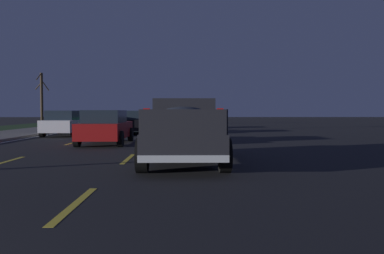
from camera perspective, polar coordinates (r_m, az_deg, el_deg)
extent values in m
plane|color=black|center=(27.93, -8.51, -0.67)|extent=(144.00, 144.00, 0.00)
cube|color=slate|center=(29.79, -22.88, -0.53)|extent=(108.00, 4.00, 0.12)
cube|color=yellow|center=(6.32, -17.51, -11.22)|extent=(2.40, 0.14, 0.01)
cube|color=yellow|center=(11.80, -9.79, -4.83)|extent=(2.40, 0.14, 0.01)
cube|color=yellow|center=(17.42, -7.05, -2.49)|extent=(2.40, 0.14, 0.01)
cube|color=yellow|center=(23.94, -5.49, -1.15)|extent=(2.40, 0.14, 0.01)
cube|color=yellow|center=(30.18, -4.64, -0.42)|extent=(2.40, 0.14, 0.01)
cube|color=yellow|center=(36.81, -4.04, 0.09)|extent=(2.40, 0.14, 0.01)
cube|color=yellow|center=(42.88, -3.66, 0.41)|extent=(2.40, 0.14, 0.01)
cube|color=yellow|center=(49.00, -3.38, 0.66)|extent=(2.40, 0.14, 0.01)
cube|color=yellow|center=(54.36, -3.18, 0.83)|extent=(2.40, 0.14, 0.01)
cube|color=yellow|center=(60.06, -3.00, 0.98)|extent=(2.40, 0.14, 0.01)
cube|color=yellow|center=(66.88, -2.84, 1.13)|extent=(2.40, 0.14, 0.01)
cube|color=yellow|center=(73.84, -2.70, 1.24)|extent=(2.40, 0.14, 0.01)
cube|color=yellow|center=(79.83, -2.60, 1.33)|extent=(2.40, 0.14, 0.01)
cube|color=yellow|center=(12.23, -26.75, -4.80)|extent=(2.40, 0.14, 0.01)
cube|color=yellow|center=(18.47, -17.80, -2.31)|extent=(2.40, 0.14, 0.01)
cube|color=yellow|center=(24.09, -13.89, -1.19)|extent=(2.40, 0.14, 0.01)
cube|color=yellow|center=(29.55, -11.54, -0.52)|extent=(2.40, 0.14, 0.01)
cube|color=yellow|center=(35.65, -9.79, -0.02)|extent=(2.40, 0.14, 0.01)
cube|color=yellow|center=(42.02, -8.50, 0.35)|extent=(2.40, 0.14, 0.01)
cube|color=yellow|center=(47.04, -7.74, 0.57)|extent=(2.40, 0.14, 0.01)
cube|color=yellow|center=(52.14, -7.11, 0.75)|extent=(2.40, 0.14, 0.01)
cube|color=yellow|center=(57.53, -6.57, 0.91)|extent=(2.40, 0.14, 0.01)
cube|color=yellow|center=(62.80, -6.13, 1.03)|extent=(2.40, 0.14, 0.01)
cube|color=yellow|center=(68.54, -5.73, 1.15)|extent=(2.40, 0.14, 0.01)
cube|color=yellow|center=(74.91, -5.36, 1.25)|extent=(2.40, 0.14, 0.01)
cube|color=yellow|center=(81.38, -5.04, 1.34)|extent=(2.40, 0.14, 0.01)
cube|color=silver|center=(29.03, -18.65, -0.65)|extent=(108.00, 0.14, 0.01)
cube|color=#232328|center=(10.74, -1.23, -1.93)|extent=(5.41, 2.04, 0.60)
cube|color=#232328|center=(11.89, -1.21, 2.10)|extent=(2.17, 1.86, 0.90)
cube|color=#1E2833|center=(10.84, -1.23, 2.34)|extent=(0.05, 1.44, 0.50)
cube|color=#232328|center=(9.68, -6.84, 1.01)|extent=(3.02, 0.10, 0.56)
cube|color=#232328|center=(9.67, 4.31, 1.02)|extent=(3.02, 0.10, 0.56)
cube|color=#232328|center=(8.05, -1.33, 0.75)|extent=(0.09, 1.88, 0.56)
cube|color=silver|center=(8.11, -1.33, -4.90)|extent=(0.13, 2.00, 0.16)
cube|color=red|center=(8.10, -7.01, 2.16)|extent=(0.06, 0.14, 0.20)
cube|color=red|center=(8.09, 4.34, 2.17)|extent=(0.06, 0.14, 0.20)
ellipsoid|color=#232833|center=(9.63, -1.27, 1.26)|extent=(2.60, 1.54, 0.64)
sphere|color=silver|center=(10.14, -3.29, 0.52)|extent=(0.40, 0.40, 0.40)
sphere|color=beige|center=(9.04, 0.61, 0.17)|extent=(0.34, 0.34, 0.34)
cylinder|color=black|center=(12.58, -5.75, -2.45)|extent=(0.84, 0.28, 0.84)
cylinder|color=black|center=(12.57, 3.38, -2.45)|extent=(0.84, 0.28, 0.84)
cylinder|color=black|center=(9.05, -7.65, -4.36)|extent=(0.84, 0.28, 0.84)
cylinder|color=black|center=(9.04, 5.08, -4.35)|extent=(0.84, 0.28, 0.84)
cube|color=silver|center=(24.01, -18.76, 0.24)|extent=(4.42, 1.84, 0.70)
cube|color=#1E2833|center=(23.76, -18.97, 1.73)|extent=(2.48, 1.61, 0.56)
cylinder|color=black|center=(25.73, -19.63, -0.29)|extent=(0.68, 0.22, 0.68)
cylinder|color=black|center=(25.21, -15.76, -0.29)|extent=(0.68, 0.22, 0.68)
cylinder|color=black|center=(22.92, -22.04, -0.63)|extent=(0.68, 0.22, 0.68)
cylinder|color=black|center=(22.33, -17.73, -0.65)|extent=(0.68, 0.22, 0.68)
cube|color=red|center=(21.98, -20.48, 0.16)|extent=(0.09, 1.51, 0.10)
cube|color=black|center=(25.15, -9.06, 0.43)|extent=(4.40, 1.81, 0.70)
cube|color=#1E2833|center=(24.89, -9.14, 1.86)|extent=(2.47, 1.59, 0.56)
cylinder|color=black|center=(26.77, -10.54, -0.09)|extent=(0.68, 0.22, 0.68)
cylinder|color=black|center=(26.55, -6.70, -0.09)|extent=(0.68, 0.22, 0.68)
cylinder|color=black|center=(23.82, -11.68, -0.40)|extent=(0.68, 0.22, 0.68)
cylinder|color=black|center=(23.57, -7.37, -0.40)|extent=(0.68, 0.22, 0.68)
cube|color=red|center=(23.02, -9.77, 0.37)|extent=(0.08, 1.51, 0.10)
cube|color=maroon|center=(17.38, -13.07, -0.47)|extent=(4.40, 1.80, 0.70)
cube|color=#1E2833|center=(17.11, -13.26, 1.59)|extent=(2.47, 1.59, 0.56)
cylinder|color=black|center=(19.05, -14.80, -1.12)|extent=(0.68, 0.22, 0.68)
cylinder|color=black|center=(18.71, -9.43, -1.13)|extent=(0.68, 0.22, 0.68)
cylinder|color=black|center=(16.16, -17.27, -1.76)|extent=(0.68, 0.22, 0.68)
cylinder|color=black|center=(15.76, -10.96, -1.80)|extent=(0.68, 0.22, 0.68)
cube|color=red|center=(15.28, -14.71, -0.69)|extent=(0.08, 1.51, 0.10)
cube|color=#14592D|center=(31.87, -8.00, 0.84)|extent=(4.43, 1.86, 0.70)
cube|color=#1E2833|center=(31.61, -8.07, 1.97)|extent=(2.49, 1.62, 0.56)
cylinder|color=black|center=(33.48, -9.19, 0.41)|extent=(0.68, 0.22, 0.68)
cylinder|color=black|center=(33.26, -6.13, 0.41)|extent=(0.68, 0.22, 0.68)
cylinder|color=black|center=(30.53, -10.04, 0.22)|extent=(0.68, 0.22, 0.68)
cylinder|color=black|center=(30.29, -6.68, 0.22)|extent=(0.68, 0.22, 0.68)
cube|color=red|center=(29.74, -8.54, 0.82)|extent=(0.10, 1.51, 0.10)
cylinder|color=#423323|center=(41.08, -22.12, 3.94)|extent=(0.28, 0.28, 5.43)
cylinder|color=#423323|center=(40.86, -22.50, 7.21)|extent=(0.92, 0.30, 0.83)
cylinder|color=#423323|center=(41.40, -22.54, 5.86)|extent=(0.32, 0.79, 0.82)
cylinder|color=#423323|center=(41.58, -21.68, 6.00)|extent=(1.09, 0.47, 1.10)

